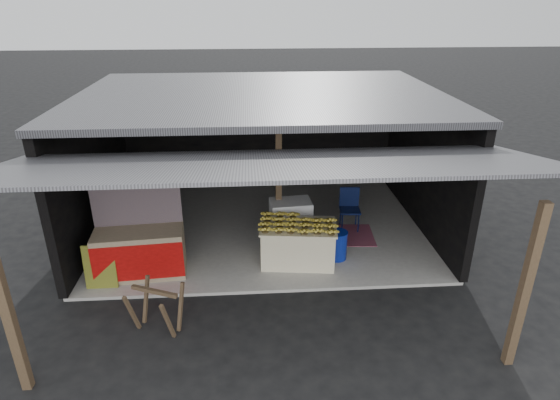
{
  "coord_description": "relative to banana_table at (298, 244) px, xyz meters",
  "views": [
    {
      "loc": [
        -0.28,
        -6.82,
        4.8
      ],
      "look_at": [
        0.3,
        1.54,
        1.1
      ],
      "focal_mm": 30.0,
      "sensor_mm": 36.0,
      "label": 1
    }
  ],
  "objects": [
    {
      "name": "neighbor_stall",
      "position": [
        -2.9,
        -0.22,
        0.1
      ],
      "size": [
        1.62,
        0.84,
        1.62
      ],
      "rotation": [
        0.0,
        0.0,
        0.08
      ],
      "color": "#998466",
      "rests_on": "concrete_slab"
    },
    {
      "name": "shophouse",
      "position": [
        -0.61,
        1.88,
        1.65
      ],
      "size": [
        7.4,
        7.29,
        3.02
      ],
      "color": "black",
      "rests_on": "ground"
    },
    {
      "name": "plastic_chair",
      "position": [
        1.27,
        1.38,
        0.14
      ],
      "size": [
        0.46,
        0.46,
        0.91
      ],
      "rotation": [
        0.0,
        0.0,
        -0.08
      ],
      "color": "#0A1339",
      "rests_on": "concrete_slab"
    },
    {
      "name": "green_signboard",
      "position": [
        -3.52,
        -0.62,
        0.02
      ],
      "size": [
        0.55,
        0.11,
        0.82
      ],
      "primitive_type": "cube",
      "rotation": [
        -0.09,
        0.0,
        0.0
      ],
      "color": "black",
      "rests_on": "concrete_slab"
    },
    {
      "name": "picture_frames",
      "position": [
        -0.77,
        3.96,
        1.48
      ],
      "size": [
        1.62,
        0.04,
        0.46
      ],
      "color": "black",
      "rests_on": "shophouse"
    },
    {
      "name": "banana_pile",
      "position": [
        0.0,
        0.0,
        0.46
      ],
      "size": [
        1.39,
        0.93,
        0.15
      ],
      "primitive_type": null,
      "rotation": [
        0.0,
        0.0,
        -0.12
      ],
      "color": "yellow",
      "rests_on": "banana_table"
    },
    {
      "name": "sawhorse",
      "position": [
        -2.36,
        -1.79,
        0.02
      ],
      "size": [
        0.87,
        0.87,
        0.75
      ],
      "rotation": [
        0.0,
        0.0,
        -0.4
      ],
      "color": "brown",
      "rests_on": "ground"
    },
    {
      "name": "ground",
      "position": [
        -0.61,
        -0.93,
        -0.45
      ],
      "size": [
        80.0,
        80.0,
        0.0
      ],
      "primitive_type": "plane",
      "color": "black",
      "rests_on": "ground"
    },
    {
      "name": "white_crate",
      "position": [
        -0.07,
        0.82,
        0.07
      ],
      "size": [
        0.86,
        0.62,
        0.91
      ],
      "rotation": [
        0.0,
        0.0,
        0.08
      ],
      "color": "white",
      "rests_on": "concrete_slab"
    },
    {
      "name": "magenta_rug",
      "position": [
        0.97,
        1.0,
        -0.39
      ],
      "size": [
        1.57,
        1.11,
        0.01
      ],
      "primitive_type": "cube",
      "rotation": [
        0.0,
        0.0,
        -0.07
      ],
      "color": "maroon",
      "rests_on": "concrete_slab"
    },
    {
      "name": "banana_table",
      "position": [
        0.0,
        0.0,
        0.0
      ],
      "size": [
        1.51,
        1.04,
        0.78
      ],
      "rotation": [
        0.0,
        0.0,
        -0.12
      ],
      "color": "white",
      "rests_on": "concrete_slab"
    },
    {
      "name": "concrete_slab",
      "position": [
        -0.61,
        1.57,
        -0.42
      ],
      "size": [
        7.0,
        5.0,
        0.06
      ],
      "primitive_type": "cube",
      "color": "gray",
      "rests_on": "ground"
    },
    {
      "name": "water_barrel",
      "position": [
        0.77,
        0.07,
        -0.12
      ],
      "size": [
        0.37,
        0.37,
        0.55
      ],
      "primitive_type": "cylinder",
      "color": "navy",
      "rests_on": "concrete_slab"
    }
  ]
}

